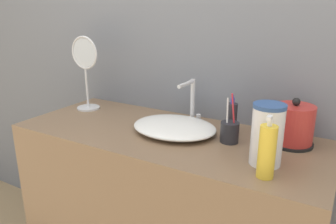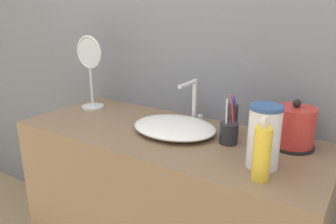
% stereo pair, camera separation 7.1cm
% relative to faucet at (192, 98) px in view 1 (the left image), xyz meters
% --- Properties ---
extents(wall_back, '(6.00, 0.04, 2.60)m').
position_rel_faucet_xyz_m(wall_back, '(-0.03, 0.12, 0.27)').
color(wall_back, slate).
rests_on(wall_back, ground_plane).
extents(vanity_counter, '(1.40, 0.57, 0.91)m').
position_rel_faucet_xyz_m(vanity_counter, '(-0.03, -0.19, -0.58)').
color(vanity_counter, brown).
rests_on(vanity_counter, ground_plane).
extents(sink_basin, '(0.39, 0.31, 0.05)m').
position_rel_faucet_xyz_m(sink_basin, '(-0.00, -0.16, -0.09)').
color(sink_basin, white).
rests_on(sink_basin, vanity_counter).
extents(faucet, '(0.06, 0.16, 0.21)m').
position_rel_faucet_xyz_m(faucet, '(0.00, 0.00, 0.00)').
color(faucet, silver).
rests_on(faucet, vanity_counter).
extents(electric_kettle, '(0.17, 0.17, 0.20)m').
position_rel_faucet_xyz_m(electric_kettle, '(0.48, -0.04, -0.04)').
color(electric_kettle, black).
rests_on(electric_kettle, vanity_counter).
extents(toothbrush_cup, '(0.08, 0.08, 0.22)m').
position_rel_faucet_xyz_m(toothbrush_cup, '(0.25, -0.15, -0.07)').
color(toothbrush_cup, '#232328').
rests_on(toothbrush_cup, vanity_counter).
extents(lotion_bottle, '(0.06, 0.06, 0.22)m').
position_rel_faucet_xyz_m(lotion_bottle, '(0.46, -0.37, -0.03)').
color(lotion_bottle, gold).
rests_on(lotion_bottle, vanity_counter).
extents(shampoo_bottle, '(0.05, 0.05, 0.18)m').
position_rel_faucet_xyz_m(shampoo_bottle, '(0.22, -0.04, -0.05)').
color(shampoo_bottle, '#28282D').
rests_on(shampoo_bottle, vanity_counter).
extents(vanity_mirror, '(0.18, 0.12, 0.40)m').
position_rel_faucet_xyz_m(vanity_mirror, '(-0.60, -0.09, 0.11)').
color(vanity_mirror, silver).
rests_on(vanity_mirror, vanity_counter).
extents(water_pitcher, '(0.11, 0.11, 0.23)m').
position_rel_faucet_xyz_m(water_pitcher, '(0.43, -0.27, -0.01)').
color(water_pitcher, silver).
rests_on(water_pitcher, vanity_counter).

